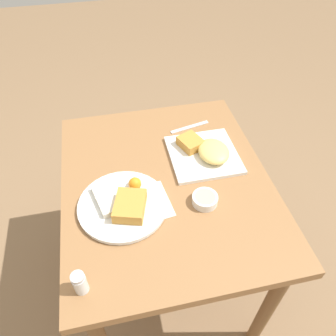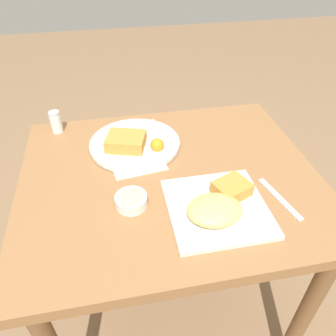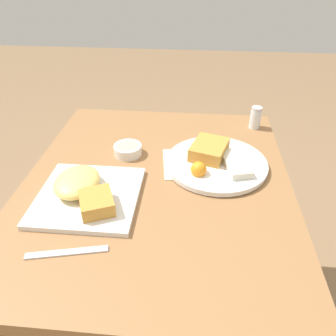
{
  "view_description": "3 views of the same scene",
  "coord_description": "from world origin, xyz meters",
  "px_view_note": "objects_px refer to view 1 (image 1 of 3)",
  "views": [
    {
      "loc": [
        -0.76,
        0.16,
        1.57
      ],
      "look_at": [
        0.04,
        -0.01,
        0.73
      ],
      "focal_mm": 35.0,
      "sensor_mm": 36.0,
      "label": 1
    },
    {
      "loc": [
        -0.15,
        -0.72,
        1.34
      ],
      "look_at": [
        -0.01,
        -0.02,
        0.75
      ],
      "focal_mm": 35.0,
      "sensor_mm": 36.0,
      "label": 2
    },
    {
      "loc": [
        0.71,
        0.1,
        1.25
      ],
      "look_at": [
        -0.02,
        0.03,
        0.74
      ],
      "focal_mm": 35.0,
      "sensor_mm": 36.0,
      "label": 3
    }
  ],
  "objects_px": {
    "sauce_ramekin": "(205,199)",
    "salt_shaker": "(80,284)",
    "plate_oval_far": "(124,204)",
    "plate_square_near": "(205,152)",
    "butter_knife": "(190,127)"
  },
  "relations": [
    {
      "from": "sauce_ramekin",
      "to": "salt_shaker",
      "type": "xyz_separation_m",
      "value": [
        -0.21,
        0.41,
        0.02
      ]
    },
    {
      "from": "plate_square_near",
      "to": "plate_oval_far",
      "type": "xyz_separation_m",
      "value": [
        -0.18,
        0.33,
        -0.0
      ]
    },
    {
      "from": "plate_oval_far",
      "to": "salt_shaker",
      "type": "bearing_deg",
      "value": 150.38
    },
    {
      "from": "sauce_ramekin",
      "to": "salt_shaker",
      "type": "bearing_deg",
      "value": 117.75
    },
    {
      "from": "sauce_ramekin",
      "to": "butter_knife",
      "type": "height_order",
      "value": "sauce_ramekin"
    },
    {
      "from": "plate_square_near",
      "to": "salt_shaker",
      "type": "distance_m",
      "value": 0.64
    },
    {
      "from": "sauce_ramekin",
      "to": "butter_knife",
      "type": "xyz_separation_m",
      "value": [
        0.39,
        -0.05,
        -0.01
      ]
    },
    {
      "from": "salt_shaker",
      "to": "sauce_ramekin",
      "type": "bearing_deg",
      "value": -62.25
    },
    {
      "from": "plate_oval_far",
      "to": "sauce_ramekin",
      "type": "relative_size",
      "value": 3.45
    },
    {
      "from": "plate_square_near",
      "to": "plate_oval_far",
      "type": "distance_m",
      "value": 0.38
    },
    {
      "from": "salt_shaker",
      "to": "butter_knife",
      "type": "distance_m",
      "value": 0.76
    },
    {
      "from": "plate_square_near",
      "to": "salt_shaker",
      "type": "bearing_deg",
      "value": 132.18
    },
    {
      "from": "plate_square_near",
      "to": "sauce_ramekin",
      "type": "height_order",
      "value": "plate_square_near"
    },
    {
      "from": "plate_square_near",
      "to": "butter_knife",
      "type": "xyz_separation_m",
      "value": [
        0.18,
        0.01,
        -0.02
      ]
    },
    {
      "from": "salt_shaker",
      "to": "plate_oval_far",
      "type": "bearing_deg",
      "value": -29.62
    }
  ]
}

